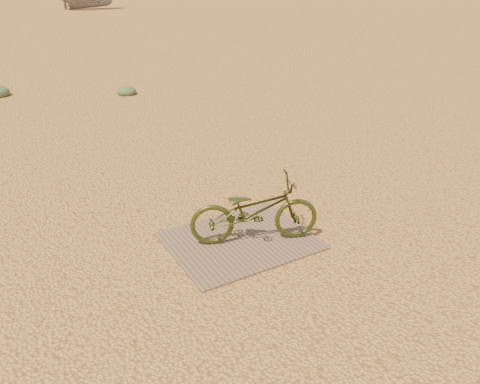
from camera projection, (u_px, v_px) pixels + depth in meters
ground at (254, 219)px, 5.98m from camera, size 120.00×120.00×0.00m
plywood_board at (240, 241)px, 5.49m from camera, size 1.63×1.32×0.02m
bicycle at (255, 211)px, 5.31m from camera, size 1.56×1.01×0.78m
kale_b at (127, 94)px, 11.92m from camera, size 0.48×0.48×0.27m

